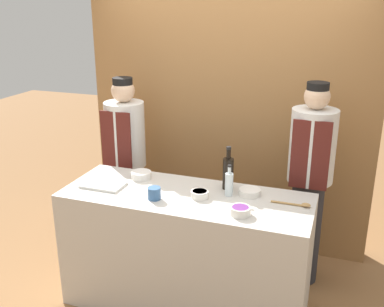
# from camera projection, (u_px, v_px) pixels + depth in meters

# --- Properties ---
(ground_plane) EXTENTS (14.00, 14.00, 0.00)m
(ground_plane) POSITION_uv_depth(u_px,v_px,m) (186.00, 302.00, 3.66)
(ground_plane) COLOR olive
(cabinet_wall) EXTENTS (2.73, 0.18, 2.40)m
(cabinet_wall) POSITION_uv_depth(u_px,v_px,m) (228.00, 124.00, 4.32)
(cabinet_wall) COLOR olive
(cabinet_wall) RESTS_ON ground_plane
(counter) EXTENTS (1.88, 0.70, 0.96)m
(counter) POSITION_uv_depth(u_px,v_px,m) (186.00, 251.00, 3.51)
(counter) COLOR beige
(counter) RESTS_ON ground_plane
(sauce_bowl_brown) EXTENTS (0.13, 0.13, 0.05)m
(sauce_bowl_brown) POSITION_uv_depth(u_px,v_px,m) (200.00, 194.00, 3.29)
(sauce_bowl_brown) COLOR white
(sauce_bowl_brown) RESTS_ON counter
(sauce_bowl_white) EXTENTS (0.16, 0.16, 0.06)m
(sauce_bowl_white) POSITION_uv_depth(u_px,v_px,m) (141.00, 175.00, 3.65)
(sauce_bowl_white) COLOR white
(sauce_bowl_white) RESTS_ON counter
(sauce_bowl_purple) EXTENTS (0.14, 0.14, 0.06)m
(sauce_bowl_purple) POSITION_uv_depth(u_px,v_px,m) (240.00, 210.00, 3.03)
(sauce_bowl_purple) COLOR white
(sauce_bowl_purple) RESTS_ON counter
(sauce_bowl_orange) EXTENTS (0.16, 0.16, 0.05)m
(sauce_bowl_orange) POSITION_uv_depth(u_px,v_px,m) (250.00, 192.00, 3.34)
(sauce_bowl_orange) COLOR white
(sauce_bowl_orange) RESTS_ON counter
(cutting_board) EXTENTS (0.32, 0.21, 0.02)m
(cutting_board) POSITION_uv_depth(u_px,v_px,m) (103.00, 185.00, 3.50)
(cutting_board) COLOR white
(cutting_board) RESTS_ON counter
(bottle_clear) EXTENTS (0.06, 0.06, 0.24)m
(bottle_clear) POSITION_uv_depth(u_px,v_px,m) (229.00, 184.00, 3.31)
(bottle_clear) COLOR silver
(bottle_clear) RESTS_ON counter
(bottle_soy) EXTENTS (0.08, 0.08, 0.34)m
(bottle_soy) POSITION_uv_depth(u_px,v_px,m) (228.00, 172.00, 3.42)
(bottle_soy) COLOR black
(bottle_soy) RESTS_ON counter
(cup_blue) EXTENTS (0.09, 0.09, 0.09)m
(cup_blue) POSITION_uv_depth(u_px,v_px,m) (154.00, 193.00, 3.26)
(cup_blue) COLOR #386093
(cup_blue) RESTS_ON counter
(wooden_spoon) EXTENTS (0.28, 0.05, 0.03)m
(wooden_spoon) POSITION_uv_depth(u_px,v_px,m) (297.00, 204.00, 3.16)
(wooden_spoon) COLOR #B2844C
(wooden_spoon) RESTS_ON counter
(chef_left) EXTENTS (0.37, 0.37, 1.68)m
(chef_left) POSITION_uv_depth(u_px,v_px,m) (126.00, 160.00, 4.21)
(chef_left) COLOR #28282D
(chef_left) RESTS_ON ground_plane
(chef_right) EXTENTS (0.37, 0.37, 1.74)m
(chef_right) POSITION_uv_depth(u_px,v_px,m) (309.00, 179.00, 3.67)
(chef_right) COLOR #28282D
(chef_right) RESTS_ON ground_plane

